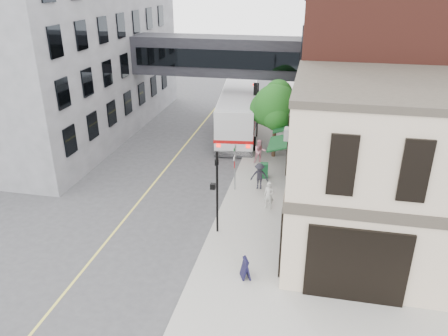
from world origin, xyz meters
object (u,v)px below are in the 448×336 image
at_px(bus, 239,108).
at_px(pedestrian_c, 259,176).
at_px(newspaper_box, 264,170).
at_px(sandwich_board, 246,268).
at_px(pedestrian_b, 260,151).
at_px(pedestrian_a, 269,195).

xyz_separation_m(bus, pedestrian_c, (3.33, -11.31, -0.98)).
height_order(pedestrian_c, newspaper_box, pedestrian_c).
xyz_separation_m(bus, sandwich_board, (3.91, -20.24, -1.35)).
relative_size(pedestrian_b, newspaper_box, 1.69).
distance_m(bus, pedestrian_b, 7.77).
bearing_deg(pedestrian_c, sandwich_board, -87.32).
xyz_separation_m(pedestrian_a, sandwich_board, (-0.27, -6.60, -0.30)).
bearing_deg(sandwich_board, bus, 76.12).
distance_m(pedestrian_a, sandwich_board, 6.62).
relative_size(pedestrian_a, pedestrian_c, 0.92).
bearing_deg(sandwich_board, newspaper_box, 67.79).
distance_m(bus, pedestrian_c, 11.83).
bearing_deg(sandwich_board, pedestrian_b, 70.04).
bearing_deg(newspaper_box, pedestrian_a, -85.22).
bearing_deg(pedestrian_a, bus, 114.19).
bearing_deg(bus, pedestrian_a, -72.93).
bearing_deg(pedestrian_a, pedestrian_b, 109.24).
height_order(pedestrian_b, newspaper_box, pedestrian_b).
relative_size(newspaper_box, sandwich_board, 1.04).
bearing_deg(pedestrian_c, pedestrian_a, -70.83).
bearing_deg(pedestrian_c, pedestrian_b, 96.27).
bearing_deg(pedestrian_a, newspaper_box, 107.82).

